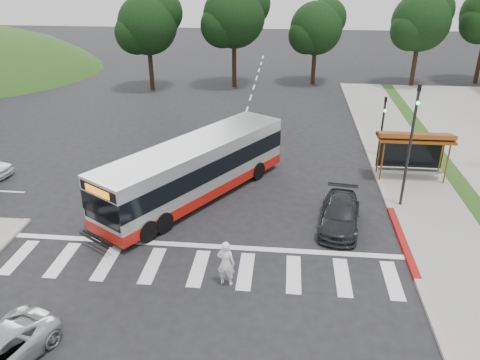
# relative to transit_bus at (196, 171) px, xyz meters

# --- Properties ---
(ground) EXTENTS (140.00, 140.00, 0.00)m
(ground) POSITION_rel_transit_bus_xyz_m (1.28, -1.45, -1.58)
(ground) COLOR black
(ground) RESTS_ON ground
(sidewalk_east) EXTENTS (4.00, 40.00, 0.12)m
(sidewalk_east) POSITION_rel_transit_bus_xyz_m (12.28, 6.55, -1.52)
(sidewalk_east) COLOR gray
(sidewalk_east) RESTS_ON ground
(curb_east) EXTENTS (0.30, 40.00, 0.15)m
(curb_east) POSITION_rel_transit_bus_xyz_m (10.28, 6.55, -1.51)
(curb_east) COLOR #9E9991
(curb_east) RESTS_ON ground
(curb_east_red) EXTENTS (0.32, 6.00, 0.15)m
(curb_east_red) POSITION_rel_transit_bus_xyz_m (10.28, -3.45, -1.51)
(curb_east_red) COLOR maroon
(curb_east_red) RESTS_ON ground
(crosswalk_ladder) EXTENTS (18.00, 2.60, 0.01)m
(crosswalk_ladder) POSITION_rel_transit_bus_xyz_m (1.28, -6.45, -1.58)
(crosswalk_ladder) COLOR silver
(crosswalk_ladder) RESTS_ON ground
(bus_shelter) EXTENTS (4.20, 1.60, 2.86)m
(bus_shelter) POSITION_rel_transit_bus_xyz_m (12.08, 3.66, 0.77)
(bus_shelter) COLOR brown
(bus_shelter) RESTS_ON sidewalk_east
(traffic_signal_ne_tall) EXTENTS (0.18, 0.37, 6.50)m
(traffic_signal_ne_tall) POSITION_rel_transit_bus_xyz_m (10.88, 0.05, 2.30)
(traffic_signal_ne_tall) COLOR black
(traffic_signal_ne_tall) RESTS_ON ground
(traffic_signal_ne_short) EXTENTS (0.18, 0.37, 4.00)m
(traffic_signal_ne_short) POSITION_rel_transit_bus_xyz_m (10.88, 7.04, 0.90)
(traffic_signal_ne_short) COLOR black
(traffic_signal_ne_short) RESTS_ON ground
(tree_ne_a) EXTENTS (6.16, 5.74, 9.30)m
(tree_ne_a) POSITION_rel_transit_bus_xyz_m (17.35, 26.62, 4.81)
(tree_ne_a) COLOR black
(tree_ne_a) RESTS_ON parking_lot
(tree_north_a) EXTENTS (6.60, 6.15, 10.17)m
(tree_north_a) POSITION_rel_transit_bus_xyz_m (-0.64, 24.62, 5.34)
(tree_north_a) COLOR black
(tree_north_a) RESTS_ON ground
(tree_north_b) EXTENTS (5.72, 5.33, 8.43)m
(tree_north_b) POSITION_rel_transit_bus_xyz_m (7.35, 26.61, 4.08)
(tree_north_b) COLOR black
(tree_north_b) RESTS_ON ground
(tree_north_c) EXTENTS (6.16, 5.74, 9.30)m
(tree_north_c) POSITION_rel_transit_bus_xyz_m (-8.65, 22.62, 4.71)
(tree_north_c) COLOR black
(tree_north_c) RESTS_ON ground
(transit_bus) EXTENTS (8.76, 11.77, 3.16)m
(transit_bus) POSITION_rel_transit_bus_xyz_m (0.00, 0.00, 0.00)
(transit_bus) COLOR #A5A8AA
(transit_bus) RESTS_ON ground
(pedestrian) EXTENTS (0.78, 0.57, 1.97)m
(pedestrian) POSITION_rel_transit_bus_xyz_m (2.57, -7.35, -0.59)
(pedestrian) COLOR white
(pedestrian) RESTS_ON ground
(dark_sedan) EXTENTS (2.45, 4.70, 1.30)m
(dark_sedan) POSITION_rel_transit_bus_xyz_m (7.48, -2.31, -0.93)
(dark_sedan) COLOR #222427
(dark_sedan) RESTS_ON ground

